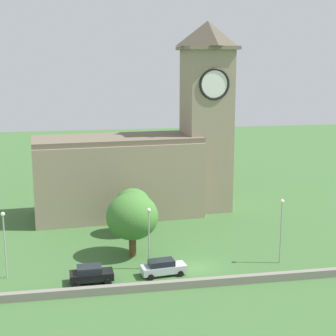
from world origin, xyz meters
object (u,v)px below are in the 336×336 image
object	(u,v)px
car_silver	(163,267)
streetlamp_west_end	(4,234)
tree_riverside_east	(133,205)
church	(146,157)
car_black	(91,274)
streetlamp_west_mid	(149,228)
streetlamp_central	(281,221)
tree_churchyard	(132,217)

from	to	relation	value
car_silver	streetlamp_west_end	world-z (taller)	streetlamp_west_end
tree_riverside_east	streetlamp_west_end	bearing A→B (deg)	-141.23
church	car_black	bearing A→B (deg)	-110.89
car_silver	tree_riverside_east	bearing A→B (deg)	96.28
streetlamp_west_mid	tree_riverside_east	distance (m)	11.79
streetlamp_central	tree_riverside_east	distance (m)	19.38
car_black	tree_riverside_east	bearing A→B (deg)	67.37
streetlamp_central	car_black	bearing A→B (deg)	-175.98
church	car_silver	bearing A→B (deg)	-93.81
streetlamp_west_mid	streetlamp_central	size ratio (longest dim) A/B	0.93
church	tree_churchyard	bearing A→B (deg)	-103.22
streetlamp_west_mid	car_black	bearing A→B (deg)	-159.51
car_black	tree_riverside_east	size ratio (longest dim) A/B	0.74
streetlamp_west_end	tree_riverside_east	xyz separation A→B (m)	(14.29, 11.48, -0.79)
tree_riverside_east	tree_churchyard	xyz separation A→B (m)	(-0.93, -7.60, 0.74)
church	streetlamp_west_mid	size ratio (longest dim) A/B	4.30
streetlamp_west_end	tree_riverside_east	bearing A→B (deg)	38.77
church	tree_riverside_east	world-z (taller)	church
church	streetlamp_west_mid	distance (m)	21.49
car_silver	streetlamp_west_mid	size ratio (longest dim) A/B	0.71
car_black	streetlamp_central	bearing A→B (deg)	4.02
streetlamp_west_end	streetlamp_central	distance (m)	28.97
streetlamp_west_mid	tree_churchyard	distance (m)	4.35
church	streetlamp_central	world-z (taller)	church
streetlamp_central	tree_churchyard	bearing A→B (deg)	162.08
streetlamp_west_end	tree_churchyard	xyz separation A→B (m)	(13.36, 3.88, -0.05)
streetlamp_central	tree_riverside_east	world-z (taller)	streetlamp_central
church	tree_churchyard	size ratio (longest dim) A/B	3.97
tree_churchyard	streetlamp_west_mid	bearing A→B (deg)	-73.14
car_silver	streetlamp_west_mid	world-z (taller)	streetlamp_west_mid
streetlamp_west_end	tree_churchyard	bearing A→B (deg)	16.18
car_silver	streetlamp_west_mid	bearing A→B (deg)	121.71
streetlamp_west_mid	tree_churchyard	size ratio (longest dim) A/B	0.92
streetlamp_west_mid	streetlamp_central	distance (m)	14.35
car_black	streetlamp_west_end	bearing A→B (deg)	162.82
car_black	streetlamp_west_mid	size ratio (longest dim) A/B	0.65
church	streetlamp_central	size ratio (longest dim) A/B	4.02
church	car_black	world-z (taller)	church
church	streetlamp_west_mid	xyz separation A→B (m)	(-2.69, -21.00, -3.69)
church	car_silver	xyz separation A→B (m)	(-1.53, -22.89, -7.36)
tree_riverside_east	car_black	bearing A→B (deg)	-112.63
church	tree_churchyard	distance (m)	17.67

